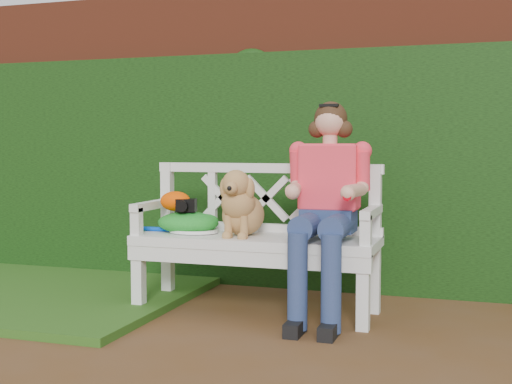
% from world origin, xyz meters
% --- Properties ---
extents(ground, '(60.00, 60.00, 0.00)m').
position_xyz_m(ground, '(0.00, 0.00, 0.00)').
color(ground, '#533217').
extents(brick_wall, '(10.00, 0.30, 2.20)m').
position_xyz_m(brick_wall, '(0.00, 1.90, 1.10)').
color(brick_wall, maroon).
rests_on(brick_wall, ground).
extents(ivy_hedge, '(10.00, 0.18, 1.70)m').
position_xyz_m(ivy_hedge, '(0.00, 1.68, 0.85)').
color(ivy_hedge, '#1B4912').
rests_on(ivy_hedge, ground).
extents(grass_left, '(2.60, 2.00, 0.05)m').
position_xyz_m(grass_left, '(-2.40, 0.90, 0.03)').
color(grass_left, '#1F4217').
rests_on(grass_left, ground).
extents(garden_bench, '(1.61, 0.69, 0.48)m').
position_xyz_m(garden_bench, '(-0.58, 0.86, 0.24)').
color(garden_bench, white).
rests_on(garden_bench, ground).
extents(seated_woman, '(0.55, 0.71, 1.22)m').
position_xyz_m(seated_woman, '(-0.12, 0.84, 0.61)').
color(seated_woman, '#E92D6B').
rests_on(seated_woman, ground).
extents(dog, '(0.30, 0.39, 0.42)m').
position_xyz_m(dog, '(-0.66, 0.82, 0.69)').
color(dog, '#9B4722').
rests_on(dog, garden_bench).
extents(tennis_racket, '(0.66, 0.42, 0.03)m').
position_xyz_m(tennis_racket, '(-1.02, 0.86, 0.49)').
color(tennis_racket, silver).
rests_on(tennis_racket, garden_bench).
extents(green_bag, '(0.46, 0.40, 0.14)m').
position_xyz_m(green_bag, '(-1.03, 0.87, 0.55)').
color(green_bag, '#199B17').
rests_on(green_bag, garden_bench).
extents(camera_item, '(0.14, 0.12, 0.08)m').
position_xyz_m(camera_item, '(-1.04, 0.85, 0.66)').
color(camera_item, black).
rests_on(camera_item, green_bag).
extents(baseball_glove, '(0.23, 0.19, 0.13)m').
position_xyz_m(baseball_glove, '(-1.12, 0.86, 0.68)').
color(baseball_glove, '#E24500').
rests_on(baseball_glove, green_bag).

